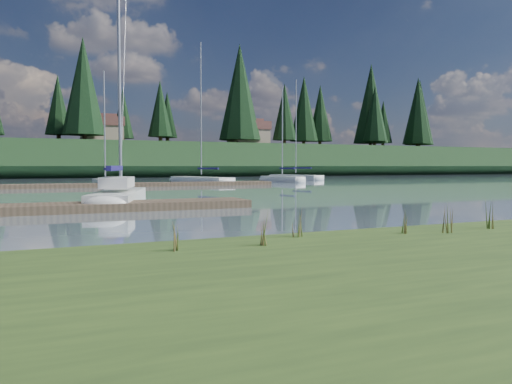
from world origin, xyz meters
name	(u,v)px	position (x,y,z in m)	size (l,w,h in m)	color
ground	(88,187)	(0.00, 30.00, 0.00)	(200.00, 200.00, 0.00)	#8199AC
bank	(437,307)	(0.00, -6.00, 0.17)	(60.00, 9.00, 0.35)	#37521F
ridge	(60,160)	(0.00, 73.00, 2.50)	(200.00, 20.00, 5.00)	#1A3419
sailboat_main	(121,194)	(-0.32, 12.51, 0.42)	(3.82, 8.21, 11.72)	white
dock_near	(28,209)	(-4.00, 9.00, 0.15)	(16.00, 2.00, 0.30)	#4C3D2C
dock_far	(115,185)	(2.00, 30.00, 0.15)	(26.00, 2.20, 0.30)	#4C3D2C
sailboat_bg_2	(104,182)	(1.43, 32.11, 0.33)	(1.51, 6.11, 9.31)	white
sailboat_bg_3	(197,179)	(10.91, 37.50, 0.32)	(4.50, 9.57, 13.70)	white
sailboat_bg_4	(279,179)	(19.51, 36.49, 0.33)	(2.61, 6.71, 9.87)	white
sailboat_bg_5	(291,177)	(24.91, 43.82, 0.32)	(4.12, 8.60, 12.08)	white
weed_0	(266,230)	(-0.36, -2.59, 0.60)	(0.17, 0.14, 0.60)	#475B23
weed_1	(297,225)	(0.54, -2.00, 0.57)	(0.17, 0.14, 0.53)	#475B23
weed_2	(447,219)	(3.48, -2.66, 0.62)	(0.17, 0.14, 0.64)	#475B23
weed_3	(177,237)	(-1.83, -2.54, 0.57)	(0.17, 0.14, 0.52)	#475B23
weed_4	(405,224)	(2.64, -2.44, 0.54)	(0.17, 0.14, 0.45)	#475B23
weed_5	(489,216)	(4.72, -2.54, 0.61)	(0.17, 0.14, 0.61)	#475B23
mud_lip	(261,251)	(0.00, -1.60, 0.07)	(60.00, 0.50, 0.14)	#33281C
conifer_4	(84,86)	(3.00, 66.00, 13.09)	(6.16, 6.16, 15.10)	#382619
conifer_5	(160,109)	(15.00, 70.00, 10.83)	(3.96, 3.96, 10.35)	#382619
conifer_6	(240,92)	(28.00, 68.00, 13.99)	(7.04, 7.04, 17.00)	#382619
conifer_7	(304,109)	(42.00, 71.00, 12.19)	(5.28, 5.28, 13.20)	#382619
conifer_8	(375,113)	(55.00, 67.00, 11.51)	(4.62, 4.62, 11.77)	#382619
conifer_9	(418,111)	(68.00, 70.00, 12.87)	(5.94, 5.94, 14.62)	#382619
house_1	(102,129)	(6.00, 71.00, 7.31)	(6.30, 5.30, 4.65)	gray
house_2	(248,133)	(30.00, 69.00, 7.31)	(6.30, 5.30, 4.65)	gray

